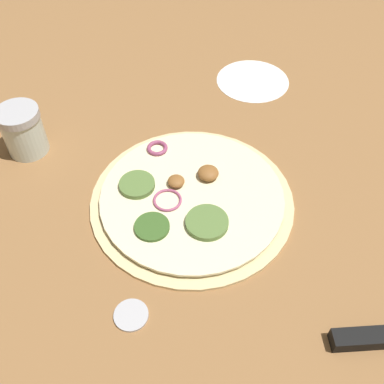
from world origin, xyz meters
TOP-DOWN VIEW (x-y plane):
  - ground_plane at (0.00, 0.00)m, footprint 3.00×3.00m
  - pizza at (0.00, 0.00)m, footprint 0.28×0.28m
  - spice_jar at (0.23, 0.13)m, footprint 0.06×0.06m
  - loose_cap at (-0.09, 0.16)m, footprint 0.04×0.04m
  - flour_patch at (0.15, -0.26)m, footprint 0.13×0.13m

SIDE VIEW (x-z plane):
  - ground_plane at x=0.00m, z-range 0.00..0.00m
  - flour_patch at x=0.15m, z-range 0.00..0.00m
  - loose_cap at x=-0.09m, z-range 0.00..0.01m
  - pizza at x=0.00m, z-range -0.01..0.02m
  - spice_jar at x=0.23m, z-range 0.00..0.07m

